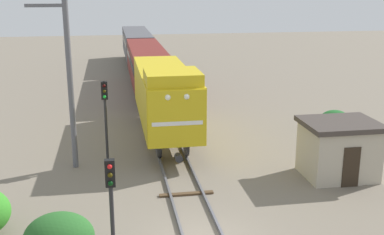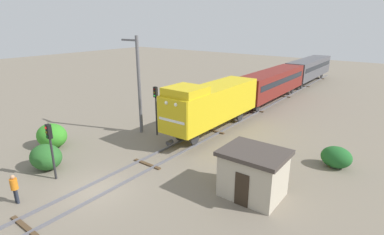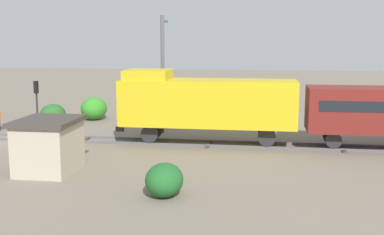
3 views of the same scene
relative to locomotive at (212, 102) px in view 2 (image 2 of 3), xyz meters
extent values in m
plane|color=#756B5B|center=(0.00, -12.17, -2.77)|extent=(149.12, 149.12, 0.00)
cube|color=#595960|center=(-0.72, -12.17, -2.69)|extent=(0.10, 99.42, 0.16)
cube|color=#595960|center=(0.72, -12.17, -2.69)|extent=(0.10, 99.42, 0.16)
cube|color=#4C3823|center=(0.00, -16.31, -2.73)|extent=(2.40, 0.24, 0.09)
cube|color=#4C3823|center=(0.00, -8.03, -2.73)|extent=(2.40, 0.24, 0.09)
cube|color=#4C3823|center=(0.00, 0.25, -2.73)|extent=(2.40, 0.24, 0.09)
cube|color=#4C3823|center=(0.00, 8.54, -2.73)|extent=(2.40, 0.24, 0.09)
cube|color=#4C3823|center=(0.00, 16.82, -2.73)|extent=(2.40, 0.24, 0.09)
cube|color=#4C3823|center=(0.00, 25.11, -2.73)|extent=(2.40, 0.24, 0.09)
cube|color=#4C3823|center=(0.00, 33.39, -2.73)|extent=(2.40, 0.24, 0.09)
cube|color=gold|center=(0.00, 0.24, -0.06)|extent=(2.90, 11.00, 2.90)
cube|color=gold|center=(0.00, -3.66, 1.69)|extent=(2.75, 2.80, 0.60)
cube|color=gold|center=(0.00, -5.31, -0.06)|extent=(2.84, 0.10, 2.84)
cube|color=white|center=(0.00, -5.35, -0.26)|extent=(2.46, 0.06, 0.20)
sphere|color=white|center=(-0.45, -5.36, 1.04)|extent=(0.28, 0.28, 0.28)
sphere|color=white|center=(0.45, -5.36, 1.04)|extent=(0.28, 0.28, 0.28)
cylinder|color=#262628|center=(0.00, -5.61, -1.91)|extent=(0.36, 0.50, 0.36)
cylinder|color=#262628|center=(-0.72, -3.46, -2.06)|extent=(0.18, 1.10, 1.10)
cylinder|color=#262628|center=(0.72, -3.46, -2.06)|extent=(0.18, 1.10, 1.10)
cylinder|color=#262628|center=(-0.72, 3.94, -2.06)|extent=(0.18, 1.10, 1.10)
cylinder|color=#262628|center=(0.72, 3.94, -2.06)|extent=(0.18, 1.10, 1.10)
cube|color=maroon|center=(0.00, 13.34, -0.30)|extent=(2.80, 14.00, 2.70)
cube|color=black|center=(0.00, 13.34, 0.05)|extent=(2.84, 12.88, 0.64)
cylinder|color=#262628|center=(-0.72, 7.94, -2.13)|extent=(0.16, 0.96, 0.96)
cylinder|color=#262628|center=(0.72, 7.94, -2.13)|extent=(0.16, 0.96, 0.96)
cylinder|color=#262628|center=(-0.72, 18.74, -2.13)|extent=(0.16, 0.96, 0.96)
cylinder|color=#262628|center=(0.72, 18.74, -2.13)|extent=(0.16, 0.96, 0.96)
cube|color=#4C4C51|center=(0.00, 27.94, -0.30)|extent=(2.80, 14.00, 2.70)
cube|color=black|center=(0.00, 27.94, 0.05)|extent=(2.84, 12.88, 0.64)
cylinder|color=#262628|center=(-0.72, 22.54, -2.13)|extent=(0.16, 0.96, 0.96)
cylinder|color=#262628|center=(0.72, 22.54, -2.13)|extent=(0.16, 0.96, 0.96)
cylinder|color=#262628|center=(-0.72, 33.34, -2.13)|extent=(0.16, 0.96, 0.96)
cylinder|color=#262628|center=(0.72, 33.34, -2.13)|extent=(0.16, 0.96, 0.96)
cylinder|color=#262628|center=(-3.20, -12.88, -0.95)|extent=(0.14, 0.14, 3.64)
cube|color=black|center=(-3.20, -12.88, 0.42)|extent=(0.32, 0.24, 0.90)
sphere|color=red|center=(-3.20, -13.02, 0.69)|extent=(0.16, 0.16, 0.16)
sphere|color=#3C3306|center=(-3.20, -13.02, 0.41)|extent=(0.16, 0.16, 0.16)
sphere|color=black|center=(-3.20, -13.02, 0.13)|extent=(0.16, 0.16, 0.16)
cylinder|color=#262628|center=(-3.40, -3.43, -0.63)|extent=(0.14, 0.14, 4.29)
cube|color=black|center=(-3.40, -3.43, 1.06)|extent=(0.32, 0.24, 0.90)
sphere|color=#390606|center=(-3.40, -3.57, 1.33)|extent=(0.16, 0.16, 0.16)
sphere|color=#3C3306|center=(-3.40, -3.57, 1.05)|extent=(0.16, 0.16, 0.16)
sphere|color=green|center=(-3.40, -3.57, 0.77)|extent=(0.16, 0.16, 0.16)
cylinder|color=#262B38|center=(-2.50, -15.57, -2.35)|extent=(0.15, 0.15, 0.85)
cylinder|color=#262B38|center=(-2.30, -15.57, -2.35)|extent=(0.15, 0.15, 0.85)
cylinder|color=orange|center=(-2.40, -15.57, -1.61)|extent=(0.38, 0.38, 0.62)
sphere|color=tan|center=(-2.40, -15.57, -1.19)|extent=(0.23, 0.23, 0.23)
cylinder|color=#595960|center=(-5.00, -3.74, 1.43)|extent=(0.28, 0.28, 8.40)
cube|color=#595960|center=(-5.90, -3.74, 5.23)|extent=(1.80, 0.16, 0.16)
cube|color=#B2A893|center=(7.50, -7.09, -1.52)|extent=(3.20, 2.60, 2.50)
cube|color=#3F3833|center=(7.50, -7.09, -0.15)|extent=(3.50, 2.90, 0.24)
cube|color=#2D2319|center=(7.50, -8.41, -1.82)|extent=(0.80, 0.06, 1.90)
ellipsoid|color=#1F5C26|center=(10.49, -0.51, -2.05)|extent=(2.00, 1.64, 1.45)
ellipsoid|color=#276026|center=(-4.97, -12.48, -1.92)|extent=(2.34, 1.91, 1.70)
ellipsoid|color=#358B26|center=(-8.17, -10.29, -1.83)|extent=(2.59, 2.12, 1.89)
camera|label=1|loc=(-3.02, -27.26, 6.16)|focal=45.00mm
camera|label=2|loc=(13.80, -21.12, 6.72)|focal=28.00mm
camera|label=3|loc=(30.04, 3.51, 3.95)|focal=45.00mm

